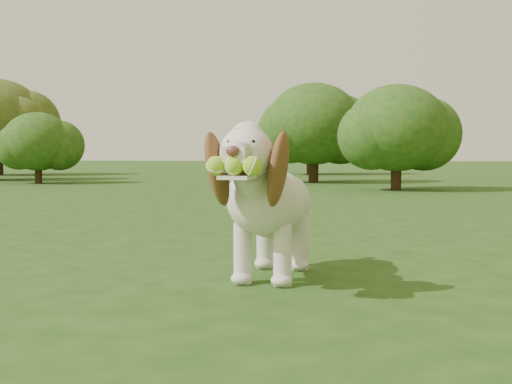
# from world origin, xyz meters

# --- Properties ---
(ground) EXTENTS (80.00, 80.00, 0.00)m
(ground) POSITION_xyz_m (0.00, 0.00, 0.00)
(ground) COLOR #1E3F12
(ground) RESTS_ON ground
(dog) EXTENTS (0.45, 1.08, 0.70)m
(dog) POSITION_xyz_m (-0.29, -0.26, 0.37)
(dog) COLOR silver
(dog) RESTS_ON ground
(shrub_a) EXTENTS (1.27, 1.27, 1.31)m
(shrub_a) POSITION_xyz_m (-5.38, 8.20, 0.77)
(shrub_a) COLOR #382314
(shrub_a) RESTS_ON ground
(shrub_b) EXTENTS (1.83, 1.83, 1.89)m
(shrub_b) POSITION_xyz_m (-0.33, 9.15, 1.11)
(shrub_b) COLOR #382314
(shrub_b) RESTS_ON ground
(shrub_i) EXTENTS (2.07, 2.07, 2.15)m
(shrub_i) POSITION_xyz_m (-0.52, 13.61, 1.26)
(shrub_i) COLOR #382314
(shrub_i) RESTS_ON ground
(shrub_c) EXTENTS (1.54, 1.54, 1.60)m
(shrub_c) POSITION_xyz_m (0.98, 6.77, 0.94)
(shrub_c) COLOR #382314
(shrub_c) RESTS_ON ground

